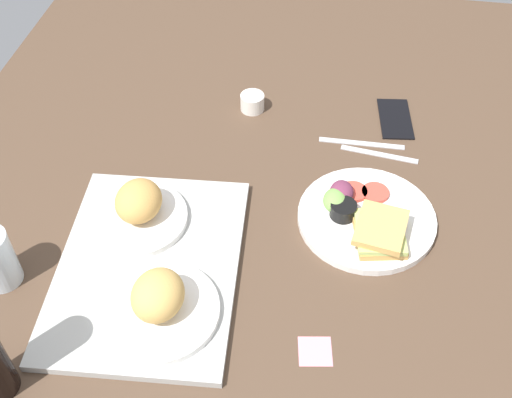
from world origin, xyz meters
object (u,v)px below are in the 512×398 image
at_px(espresso_cup, 252,102).
at_px(sticky_note, 315,351).
at_px(fork, 379,154).
at_px(serving_tray, 149,267).
at_px(bread_plate_far, 138,209).
at_px(knife, 362,143).
at_px(plate_with_salad, 365,217).
at_px(cell_phone, 395,118).
at_px(bread_plate_near, 159,303).

height_order(espresso_cup, sticky_note, espresso_cup).
bearing_deg(fork, espresso_cup, -13.17).
bearing_deg(serving_tray, bread_plate_far, 24.08).
distance_m(espresso_cup, knife, 0.28).
bearing_deg(serving_tray, espresso_cup, -12.49).
height_order(plate_with_salad, fork, plate_with_salad).
bearing_deg(cell_phone, plate_with_salad, 163.23).
height_order(espresso_cup, fork, espresso_cup).
height_order(serving_tray, bread_plate_near, bread_plate_near).
xyz_separation_m(serving_tray, cell_phone, (0.52, -0.45, -0.00)).
relative_size(bread_plate_far, fork, 1.16).
distance_m(plate_with_salad, sticky_note, 0.31).
height_order(fork, cell_phone, cell_phone).
bearing_deg(bread_plate_near, serving_tray, 27.14).
distance_m(plate_with_salad, cell_phone, 0.34).
xyz_separation_m(cell_phone, sticky_note, (-0.64, 0.12, -0.00)).
bearing_deg(bread_plate_far, bread_plate_near, -154.42).
bearing_deg(knife, cell_phone, -126.96).
xyz_separation_m(bread_plate_near, espresso_cup, (0.60, -0.06, -0.03)).
relative_size(espresso_cup, knife, 0.29).
xyz_separation_m(plate_with_salad, fork, (0.21, -0.02, -0.02)).
xyz_separation_m(bread_plate_near, plate_with_salad, (0.28, -0.34, -0.03)).
bearing_deg(fork, bread_plate_near, 60.55).
bearing_deg(plate_with_salad, fork, -6.67).
bearing_deg(fork, knife, -29.50).
height_order(cell_phone, sticky_note, cell_phone).
relative_size(serving_tray, bread_plate_near, 2.16).
distance_m(cell_phone, sticky_note, 0.65).
bearing_deg(bread_plate_far, fork, -58.45).
height_order(serving_tray, espresso_cup, espresso_cup).
bearing_deg(fork, serving_tray, 50.45).
bearing_deg(espresso_cup, bread_plate_far, 158.32).
relative_size(bread_plate_far, cell_phone, 1.37).
distance_m(bread_plate_near, knife, 0.61).
height_order(knife, sticky_note, knife).
distance_m(serving_tray, cell_phone, 0.68).
bearing_deg(fork, bread_plate_far, 38.92).
bearing_deg(plate_with_salad, bread_plate_near, 129.38).
bearing_deg(espresso_cup, knife, -107.61).
relative_size(bread_plate_far, espresso_cup, 3.52).
relative_size(bread_plate_near, plate_with_salad, 0.76).
distance_m(bread_plate_far, plate_with_salad, 0.44).
xyz_separation_m(serving_tray, knife, (0.42, -0.37, -0.01)).
height_order(bread_plate_near, cell_phone, bread_plate_near).
bearing_deg(bread_plate_near, knife, -32.09).
xyz_separation_m(bread_plate_near, bread_plate_far, (0.20, 0.10, 0.00)).
bearing_deg(serving_tray, knife, -41.86).
xyz_separation_m(bread_plate_near, sticky_note, (-0.02, -0.27, -0.04)).
distance_m(serving_tray, plate_with_salad, 0.43).
xyz_separation_m(espresso_cup, sticky_note, (-0.62, -0.21, -0.02)).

